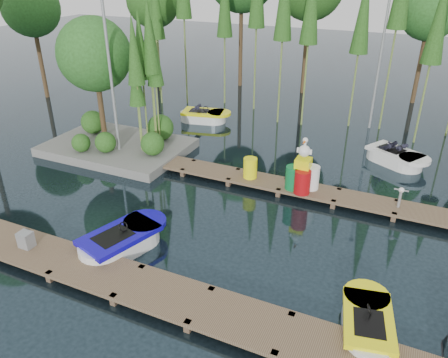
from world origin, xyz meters
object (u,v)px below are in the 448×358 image
at_px(island, 109,80).
at_px(boat_blue, 122,241).
at_px(drum_cluster, 303,175).
at_px(utility_cabinet, 26,240).
at_px(boat_yellow_far, 204,116).
at_px(yellow_barrel, 250,168).

bearing_deg(island, boat_blue, -51.56).
bearing_deg(drum_cluster, island, 174.06).
height_order(island, boat_blue, island).
height_order(boat_blue, utility_cabinet, boat_blue).
xyz_separation_m(boat_yellow_far, yellow_barrel, (4.98, -5.80, 0.41)).
bearing_deg(yellow_barrel, boat_yellow_far, 130.66).
height_order(boat_yellow_far, utility_cabinet, boat_yellow_far).
relative_size(island, yellow_barrel, 8.46).
xyz_separation_m(yellow_barrel, drum_cluster, (2.09, -0.15, 0.19)).
distance_m(island, boat_yellow_far, 6.12).
height_order(island, yellow_barrel, island).
xyz_separation_m(boat_yellow_far, drum_cluster, (7.07, -5.95, 0.60)).
bearing_deg(boat_yellow_far, drum_cluster, -32.45).
distance_m(island, drum_cluster, 9.41).
bearing_deg(yellow_barrel, island, 173.55).
height_order(boat_blue, drum_cluster, drum_cluster).
bearing_deg(drum_cluster, yellow_barrel, 175.79).
bearing_deg(yellow_barrel, utility_cabinet, -121.46).
distance_m(island, yellow_barrel, 7.46).
bearing_deg(boat_yellow_far, utility_cabinet, -79.24).
distance_m(utility_cabinet, drum_cluster, 9.36).
height_order(boat_yellow_far, drum_cluster, drum_cluster).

